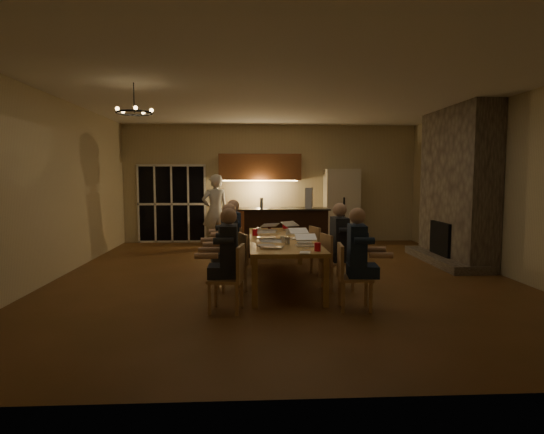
{
  "coord_description": "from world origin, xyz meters",
  "views": [
    {
      "loc": [
        -0.63,
        -8.01,
        1.79
      ],
      "look_at": [
        -0.19,
        0.3,
        1.05
      ],
      "focal_mm": 30.0,
      "sensor_mm": 36.0,
      "label": 1
    }
  ],
  "objects_px": {
    "chair_left_mid": "(231,262)",
    "bar_blender": "(309,198)",
    "mug_front": "(283,239)",
    "redcup_near": "(318,247)",
    "dining_table": "(282,260)",
    "chair_right_mid": "(338,262)",
    "laptop_b": "(307,239)",
    "laptop_a": "(272,240)",
    "person_left_mid": "(229,247)",
    "standing_person": "(215,211)",
    "redcup_far": "(285,226)",
    "plate_left": "(266,245)",
    "person_left_far": "(233,237)",
    "chair_right_near": "(355,277)",
    "laptop_f": "(293,225)",
    "redcup_mid": "(255,232)",
    "can_cola": "(269,226)",
    "bar_bottle": "(262,203)",
    "mug_mid": "(288,232)",
    "chandelier": "(134,113)",
    "person_left_near": "(229,259)",
    "laptop_d": "(300,232)",
    "plate_far": "(301,232)",
    "chair_right_far": "(325,251)",
    "person_right_near": "(357,259)",
    "plate_near": "(305,243)",
    "chair_left_near": "(226,279)",
    "refrigerator": "(341,206)",
    "chair_left_far": "(229,251)",
    "laptop_c": "(266,231)",
    "can_silver": "(287,241)",
    "person_right_mid": "(339,246)"
  },
  "relations": [
    {
      "from": "chair_left_mid",
      "to": "bar_blender",
      "type": "bearing_deg",
      "value": 133.52
    },
    {
      "from": "mug_front",
      "to": "redcup_near",
      "type": "xyz_separation_m",
      "value": [
        0.42,
        -0.9,
        0.01
      ]
    },
    {
      "from": "dining_table",
      "to": "chair_right_mid",
      "type": "distance_m",
      "value": 1.02
    },
    {
      "from": "laptop_b",
      "to": "laptop_a",
      "type": "bearing_deg",
      "value": -168.25
    },
    {
      "from": "person_left_mid",
      "to": "standing_person",
      "type": "relative_size",
      "value": 0.74
    },
    {
      "from": "redcup_far",
      "to": "plate_left",
      "type": "bearing_deg",
      "value": -101.75
    },
    {
      "from": "dining_table",
      "to": "person_left_far",
      "type": "xyz_separation_m",
      "value": [
        -0.84,
        0.61,
        0.31
      ]
    },
    {
      "from": "chair_right_near",
      "to": "laptop_f",
      "type": "height_order",
      "value": "laptop_f"
    },
    {
      "from": "redcup_mid",
      "to": "standing_person",
      "type": "bearing_deg",
      "value": 105.45
    },
    {
      "from": "can_cola",
      "to": "bar_bottle",
      "type": "relative_size",
      "value": 0.5
    },
    {
      "from": "mug_mid",
      "to": "chandelier",
      "type": "bearing_deg",
      "value": -155.3
    },
    {
      "from": "mug_mid",
      "to": "person_left_near",
      "type": "bearing_deg",
      "value": -115.03
    },
    {
      "from": "laptop_b",
      "to": "can_cola",
      "type": "bearing_deg",
      "value": 99.71
    },
    {
      "from": "laptop_d",
      "to": "laptop_b",
      "type": "bearing_deg",
      "value": -97.94
    },
    {
      "from": "chandelier",
      "to": "can_cola",
      "type": "distance_m",
      "value": 3.52
    },
    {
      "from": "dining_table",
      "to": "redcup_mid",
      "type": "bearing_deg",
      "value": 139.29
    },
    {
      "from": "standing_person",
      "to": "plate_far",
      "type": "xyz_separation_m",
      "value": [
        1.82,
        -3.0,
        -0.17
      ]
    },
    {
      "from": "chandelier",
      "to": "mug_front",
      "type": "xyz_separation_m",
      "value": [
        2.25,
        0.13,
        -1.95
      ]
    },
    {
      "from": "chair_right_far",
      "to": "person_right_near",
      "type": "relative_size",
      "value": 0.64
    },
    {
      "from": "redcup_near",
      "to": "plate_far",
      "type": "relative_size",
      "value": 0.43
    },
    {
      "from": "chair_right_near",
      "to": "laptop_f",
      "type": "distance_m",
      "value": 2.87
    },
    {
      "from": "plate_near",
      "to": "redcup_far",
      "type": "bearing_deg",
      "value": 93.93
    },
    {
      "from": "chair_left_near",
      "to": "chair_right_far",
      "type": "height_order",
      "value": "same"
    },
    {
      "from": "chair_right_far",
      "to": "laptop_d",
      "type": "height_order",
      "value": "laptop_d"
    },
    {
      "from": "person_right_near",
      "to": "can_cola",
      "type": "relative_size",
      "value": 11.5
    },
    {
      "from": "redcup_mid",
      "to": "laptop_d",
      "type": "bearing_deg",
      "value": -31.45
    },
    {
      "from": "mug_front",
      "to": "bar_bottle",
      "type": "height_order",
      "value": "bar_bottle"
    },
    {
      "from": "plate_near",
      "to": "redcup_near",
      "type": "bearing_deg",
      "value": -83.67
    },
    {
      "from": "chair_left_near",
      "to": "redcup_near",
      "type": "height_order",
      "value": "chair_left_near"
    },
    {
      "from": "plate_left",
      "to": "plate_near",
      "type": "bearing_deg",
      "value": 22.52
    },
    {
      "from": "refrigerator",
      "to": "person_right_near",
      "type": "distance_m",
      "value": 6.27
    },
    {
      "from": "mug_mid",
      "to": "redcup_near",
      "type": "bearing_deg",
      "value": -82.55
    },
    {
      "from": "chair_left_far",
      "to": "person_right_near",
      "type": "relative_size",
      "value": 0.64
    },
    {
      "from": "redcup_far",
      "to": "standing_person",
      "type": "bearing_deg",
      "value": 123.67
    },
    {
      "from": "standing_person",
      "to": "laptop_f",
      "type": "relative_size",
      "value": 5.8
    },
    {
      "from": "laptop_c",
      "to": "can_cola",
      "type": "xyz_separation_m",
      "value": [
        0.12,
        1.36,
        -0.05
      ]
    },
    {
      "from": "plate_far",
      "to": "mug_mid",
      "type": "bearing_deg",
      "value": -132.23
    },
    {
      "from": "chair_left_mid",
      "to": "plate_left",
      "type": "distance_m",
      "value": 0.71
    },
    {
      "from": "chair_left_mid",
      "to": "redcup_near",
      "type": "xyz_separation_m",
      "value": [
        1.24,
        -0.86,
        0.37
      ]
    },
    {
      "from": "redcup_mid",
      "to": "can_silver",
      "type": "distance_m",
      "value": 1.22
    },
    {
      "from": "dining_table",
      "to": "redcup_mid",
      "type": "relative_size",
      "value": 26.55
    },
    {
      "from": "chair_left_near",
      "to": "person_left_near",
      "type": "xyz_separation_m",
      "value": [
        0.04,
        0.09,
        0.24
      ]
    },
    {
      "from": "chandelier",
      "to": "mug_front",
      "type": "distance_m",
      "value": 2.98
    },
    {
      "from": "chair_left_near",
      "to": "can_silver",
      "type": "relative_size",
      "value": 7.42
    },
    {
      "from": "refrigerator",
      "to": "plate_far",
      "type": "relative_size",
      "value": 7.16
    },
    {
      "from": "person_right_mid",
      "to": "person_left_far",
      "type": "distance_m",
      "value": 2.06
    },
    {
      "from": "person_right_mid",
      "to": "standing_person",
      "type": "height_order",
      "value": "standing_person"
    },
    {
      "from": "chair_left_mid",
      "to": "laptop_f",
      "type": "distance_m",
      "value": 2.02
    },
    {
      "from": "laptop_f",
      "to": "laptop_b",
      "type": "bearing_deg",
      "value": -122.28
    },
    {
      "from": "laptop_d",
      "to": "mug_front",
      "type": "relative_size",
      "value": 3.2
    }
  ]
}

